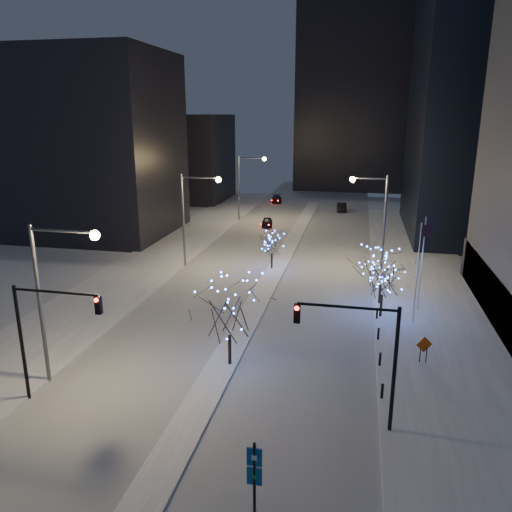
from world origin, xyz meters
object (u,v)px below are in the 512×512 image
(street_lamp_east, at_px, (376,210))
(car_near, at_px, (267,222))
(traffic_signal_west, at_px, (44,326))
(holiday_tree_median_near, at_px, (229,309))
(street_lamp_w_far, at_px, (245,179))
(holiday_tree_median_far, at_px, (272,244))
(holiday_tree_plaza_far, at_px, (382,267))
(wayfinding_sign, at_px, (254,472))
(holiday_tree_plaza_near, at_px, (383,276))
(street_lamp_w_mid, at_px, (192,208))
(car_far, at_px, (277,199))
(construction_sign, at_px, (424,347))
(car_mid, at_px, (341,207))
(traffic_signal_east, at_px, (364,346))
(street_lamp_w_near, at_px, (53,284))

(street_lamp_east, relative_size, car_near, 2.64)
(traffic_signal_west, height_order, holiday_tree_median_near, traffic_signal_west)
(street_lamp_w_far, height_order, holiday_tree_median_far, street_lamp_w_far)
(street_lamp_w_far, height_order, holiday_tree_median_near, street_lamp_w_far)
(holiday_tree_plaza_far, height_order, wayfinding_sign, holiday_tree_plaza_far)
(street_lamp_east, height_order, holiday_tree_plaza_near, street_lamp_east)
(street_lamp_w_mid, bearing_deg, holiday_tree_median_far, 5.33)
(street_lamp_east, height_order, car_near, street_lamp_east)
(car_far, bearing_deg, street_lamp_w_mid, -101.99)
(car_near, xyz_separation_m, car_far, (-2.07, 20.88, 0.01))
(street_lamp_w_far, bearing_deg, construction_sign, -62.97)
(wayfinding_sign, bearing_deg, car_near, 100.45)
(car_mid, bearing_deg, car_near, 50.53)
(holiday_tree_median_near, bearing_deg, street_lamp_w_mid, 114.44)
(traffic_signal_east, xyz_separation_m, construction_sign, (4.06, 8.00, -3.49))
(traffic_signal_east, relative_size, car_near, 1.85)
(holiday_tree_plaza_far, relative_size, wayfinding_sign, 1.51)
(holiday_tree_median_far, bearing_deg, holiday_tree_plaza_near, -45.54)
(street_lamp_w_near, height_order, holiday_tree_plaza_near, street_lamp_w_near)
(street_lamp_w_mid, height_order, car_far, street_lamp_w_mid)
(car_near, bearing_deg, holiday_tree_plaza_near, -72.73)
(traffic_signal_east, bearing_deg, construction_sign, 63.08)
(holiday_tree_median_far, bearing_deg, car_near, 101.88)
(traffic_signal_west, distance_m, holiday_tree_plaza_far, 27.28)
(street_lamp_w_far, relative_size, construction_sign, 5.38)
(holiday_tree_plaza_far, bearing_deg, traffic_signal_west, -134.03)
(car_mid, relative_size, holiday_tree_plaza_far, 0.85)
(street_lamp_w_mid, xyz_separation_m, street_lamp_east, (19.02, 3.00, -0.05))
(street_lamp_w_near, bearing_deg, holiday_tree_plaza_near, 36.87)
(traffic_signal_east, distance_m, holiday_tree_median_far, 28.47)
(street_lamp_w_near, bearing_deg, street_lamp_east, 55.81)
(car_mid, xyz_separation_m, holiday_tree_plaza_far, (5.11, -43.77, 2.73))
(street_lamp_w_near, height_order, traffic_signal_east, street_lamp_w_near)
(street_lamp_east, xyz_separation_m, construction_sign, (2.92, -21.00, -5.18))
(car_near, xyz_separation_m, holiday_tree_plaza_far, (15.38, -29.04, 2.82))
(car_far, distance_m, wayfinding_sign, 76.42)
(street_lamp_east, relative_size, wayfinding_sign, 2.85)
(car_mid, height_order, car_far, car_mid)
(holiday_tree_plaza_far, bearing_deg, street_lamp_w_near, -137.86)
(street_lamp_east, height_order, holiday_tree_plaza_far, street_lamp_east)
(street_lamp_w_far, height_order, construction_sign, street_lamp_w_far)
(wayfinding_sign, bearing_deg, traffic_signal_west, 156.01)
(traffic_signal_west, bearing_deg, traffic_signal_east, 3.29)
(car_far, height_order, holiday_tree_median_far, holiday_tree_median_far)
(car_far, xyz_separation_m, holiday_tree_median_near, (7.45, -63.27, 3.35))
(street_lamp_w_mid, relative_size, construction_sign, 5.38)
(street_lamp_w_mid, relative_size, street_lamp_east, 1.00)
(street_lamp_w_mid, relative_size, car_mid, 2.23)
(street_lamp_w_far, relative_size, holiday_tree_plaza_near, 1.87)
(traffic_signal_west, xyz_separation_m, car_mid, (13.83, 63.36, -4.02))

